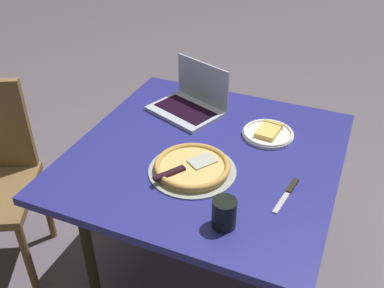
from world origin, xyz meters
TOP-DOWN VIEW (x-y plane):
  - ground_plane at (0.00, 0.00)m, footprint 12.00×12.00m
  - dining_table at (0.00, 0.00)m, footprint 1.04×1.05m
  - laptop at (0.19, -0.28)m, footprint 0.37×0.33m
  - pizza_plate at (-0.20, -0.21)m, footprint 0.22×0.22m
  - pizza_tray at (-0.00, 0.14)m, footprint 0.33×0.33m
  - table_knife at (-0.36, 0.12)m, footprint 0.05×0.21m
  - drink_cup at (-0.20, 0.36)m, footprint 0.08×0.08m

SIDE VIEW (x-z plane):
  - ground_plane at x=0.00m, z-range 0.00..0.00m
  - dining_table at x=0.00m, z-range 0.29..0.99m
  - table_knife at x=-0.36m, z-range 0.70..0.71m
  - pizza_plate at x=-0.20m, z-range 0.70..0.73m
  - pizza_tray at x=0.00m, z-range 0.70..0.74m
  - laptop at x=0.19m, z-range 0.64..0.85m
  - drink_cup at x=-0.20m, z-range 0.70..0.81m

